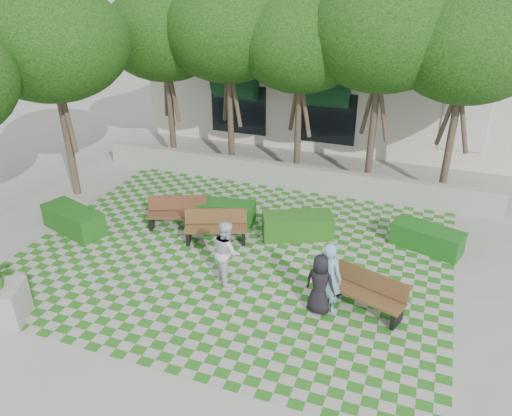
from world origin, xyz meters
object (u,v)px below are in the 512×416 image
at_px(bench_west, 177,213).
at_px(person_blue, 328,277).
at_px(planter_front, 1,297).
at_px(bench_east, 367,294).
at_px(hedge_midleft, 225,212).
at_px(person_dark, 320,284).
at_px(person_white, 226,251).
at_px(hedge_east, 427,238).
at_px(hedge_midright, 298,226).
at_px(hedge_west, 74,220).
at_px(bench_mid, 216,227).

relative_size(bench_west, person_blue, 1.05).
bearing_deg(planter_front, bench_east, 22.69).
distance_m(hedge_midleft, person_dark, 5.32).
relative_size(planter_front, person_white, 0.96).
bearing_deg(hedge_east, hedge_midright, -170.92).
bearing_deg(person_white, bench_west, 8.94).
xyz_separation_m(hedge_midright, hedge_west, (-6.70, -2.04, 0.01)).
xyz_separation_m(hedge_east, hedge_west, (-10.47, -2.65, 0.03)).
relative_size(bench_mid, person_dark, 1.25).
height_order(bench_west, planter_front, planter_front).
xyz_separation_m(bench_west, person_white, (2.64, -2.21, 0.41)).
bearing_deg(person_blue, bench_west, -10.67).
bearing_deg(person_dark, hedge_midleft, -29.08).
distance_m(bench_east, bench_mid, 5.12).
bearing_deg(person_white, hedge_west, 40.34).
xyz_separation_m(bench_east, person_dark, (-1.08, -0.45, 0.32)).
relative_size(bench_east, bench_mid, 1.00).
xyz_separation_m(hedge_west, person_blue, (8.34, -1.15, 0.55)).
bearing_deg(person_white, person_blue, -137.81).
xyz_separation_m(person_blue, person_dark, (-0.16, -0.14, -0.14)).
bearing_deg(bench_east, hedge_midleft, 167.42).
relative_size(bench_east, person_dark, 1.25).
xyz_separation_m(hedge_west, person_white, (5.57, -0.83, 0.50)).
distance_m(hedge_midright, person_white, 3.13).
distance_m(bench_mid, person_dark, 4.35).
distance_m(hedge_east, hedge_midleft, 6.27).
relative_size(bench_east, hedge_midleft, 1.04).
relative_size(planter_front, person_blue, 0.90).
bearing_deg(hedge_midright, bench_mid, -153.70).
height_order(bench_east, bench_west, bench_east).
distance_m(person_blue, person_white, 2.79).
relative_size(hedge_midleft, planter_front, 1.13).
relative_size(bench_east, bench_west, 1.01).
distance_m(hedge_midleft, hedge_west, 4.76).
height_order(hedge_east, person_dark, person_dark).
xyz_separation_m(hedge_midleft, person_dark, (3.96, -3.52, 0.46)).
relative_size(hedge_east, person_white, 1.14).
distance_m(bench_mid, hedge_west, 4.56).
height_order(hedge_west, person_dark, person_dark).
bearing_deg(bench_east, hedge_west, -166.45).
bearing_deg(hedge_midleft, person_dark, -41.59).
bearing_deg(bench_mid, bench_west, 143.06).
bearing_deg(person_dark, planter_front, 35.24).
relative_size(hedge_east, hedge_west, 0.93).
bearing_deg(hedge_east, planter_front, -143.36).
bearing_deg(person_dark, person_white, 2.52).
height_order(hedge_midleft, person_dark, person_dark).
relative_size(bench_west, hedge_midleft, 1.03).
height_order(hedge_east, person_blue, person_blue).
height_order(bench_west, hedge_midleft, bench_west).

